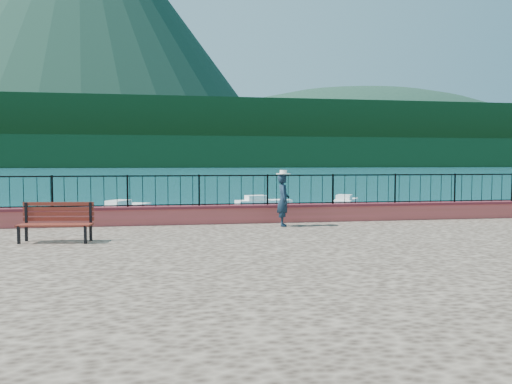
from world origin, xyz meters
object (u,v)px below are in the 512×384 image
object	(u,v)px
boat_4	(264,200)
park_bench	(56,230)
boat_1	(282,218)
boat_5	(345,199)
boat_3	(125,205)
person	(283,200)
boat_2	(321,213)
boat_0	(181,225)

from	to	relation	value
boat_4	park_bench	bearing A→B (deg)	-123.59
boat_1	boat_5	distance (m)	13.35
park_bench	boat_3	size ratio (longest dim) A/B	0.43
person	boat_2	bearing A→B (deg)	-15.05
boat_0	boat_1	xyz separation A→B (m)	(4.96, 1.85, 0.00)
boat_2	boat_4	size ratio (longest dim) A/B	1.00
boat_2	boat_3	size ratio (longest dim) A/B	0.95
boat_2	boat_3	distance (m)	12.79
boat_0	boat_3	xyz separation A→B (m)	(-3.36, 10.49, 0.00)
park_bench	boat_4	size ratio (longest dim) A/B	0.45
boat_2	boat_4	xyz separation A→B (m)	(-1.41, 9.27, 0.00)
boat_1	boat_3	size ratio (longest dim) A/B	0.97
park_bench	boat_1	distance (m)	13.95
person	boat_2	distance (m)	12.23
boat_4	boat_5	distance (m)	6.14
boat_4	boat_5	bearing A→B (deg)	-12.17
boat_1	person	bearing A→B (deg)	-92.14
boat_1	boat_3	world-z (taller)	same
boat_0	boat_5	size ratio (longest dim) A/B	1.11
boat_0	boat_3	world-z (taller)	same
person	boat_4	distance (m)	20.79
boat_2	boat_4	distance (m)	9.38
boat_5	boat_3	bearing A→B (deg)	129.24
boat_1	boat_4	size ratio (longest dim) A/B	1.01
park_bench	boat_5	distance (m)	27.27
boat_4	boat_2	bearing A→B (deg)	-92.29
boat_0	boat_4	xyz separation A→B (m)	(6.17, 13.13, 0.00)
boat_0	boat_1	distance (m)	5.29
person	boat_3	world-z (taller)	person
boat_4	boat_3	bearing A→B (deg)	-175.47
boat_1	boat_2	bearing A→B (deg)	47.63
person	boat_2	size ratio (longest dim) A/B	0.40
boat_0	boat_2	distance (m)	8.51
person	boat_0	distance (m)	8.07
boat_0	park_bench	bearing A→B (deg)	-103.40
boat_4	boat_0	bearing A→B (deg)	-126.13
park_bench	boat_3	bearing A→B (deg)	98.22
boat_1	boat_5	world-z (taller)	same
boat_2	boat_5	size ratio (longest dim) A/B	1.13
boat_0	boat_5	bearing A→B (deg)	52.08
boat_3	person	bearing A→B (deg)	-129.63
person	boat_3	distance (m)	18.98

